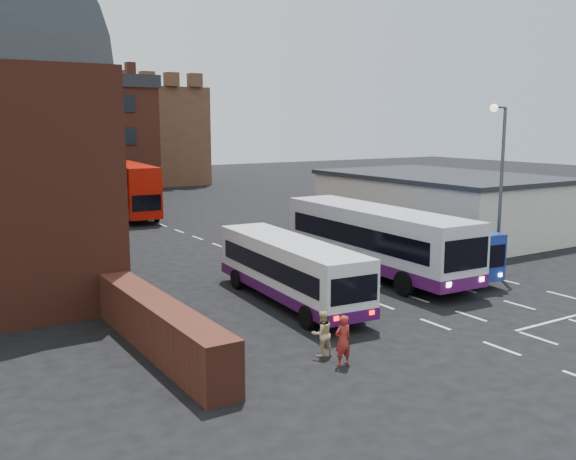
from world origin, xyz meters
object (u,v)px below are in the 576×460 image
bus_red_double (130,189)px  pedestrian_red (343,340)px  bus_blue (422,242)px  bus_white_outbound (290,266)px  pedestrian_beige (322,333)px  street_lamp (500,174)px  bus_white_inbound (375,236)px

bus_red_double → pedestrian_red: 36.14m
bus_blue → pedestrian_red: (-11.64, -8.51, -0.71)m
bus_white_outbound → bus_blue: (9.12, 1.34, -0.07)m
pedestrian_beige → pedestrian_red: bearing=102.6°
bus_red_double → street_lamp: street_lamp is taller
bus_blue → pedestrian_beige: 13.90m
bus_white_outbound → bus_red_double: bearing=89.6°
bus_white_inbound → pedestrian_beige: bearing=44.0°
bus_red_double → pedestrian_red: bearing=87.6°
pedestrian_red → pedestrian_beige: bearing=-86.2°
street_lamp → pedestrian_red: size_ratio=5.13×
bus_white_inbound → bus_red_double: 26.83m
bus_white_outbound → pedestrian_red: (-2.51, -7.18, -0.78)m
bus_blue → street_lamp: size_ratio=1.13×
bus_blue → bus_red_double: bus_red_double is taller
bus_blue → bus_white_inbound: bearing=-10.4°
bus_white_outbound → bus_red_double: bus_red_double is taller
bus_white_inbound → street_lamp: bearing=145.8°
bus_blue → pedestrian_beige: bearing=38.0°
bus_white_inbound → street_lamp: (4.91, -3.60, 3.18)m
bus_blue → pedestrian_red: bus_blue is taller
pedestrian_red → pedestrian_beige: 1.06m
pedestrian_red → pedestrian_beige: (-0.07, 1.06, -0.06)m
bus_white_outbound → bus_red_double: (2.43, 28.59, 0.71)m
pedestrian_beige → bus_white_outbound: bearing=-104.2°
bus_white_inbound → street_lamp: size_ratio=1.47×
bus_white_inbound → bus_blue: 2.74m
bus_white_outbound → bus_white_inbound: 6.86m
bus_white_inbound → pedestrian_beige: size_ratio=8.09×
bus_red_double → pedestrian_beige: 35.10m
pedestrian_beige → street_lamp: bearing=-153.2°
bus_white_outbound → pedestrian_beige: size_ratio=6.51×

